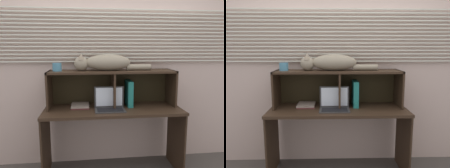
% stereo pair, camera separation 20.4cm
% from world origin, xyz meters
% --- Properties ---
extents(back_panel_with_blinds, '(4.40, 0.08, 2.50)m').
position_xyz_m(back_panel_with_blinds, '(0.00, 0.55, 1.26)').
color(back_panel_with_blinds, beige).
rests_on(back_panel_with_blinds, ground).
extents(desk, '(1.48, 0.55, 0.75)m').
position_xyz_m(desk, '(0.00, 0.23, 0.61)').
color(desk, '#342317').
rests_on(desk, ground).
extents(hutch_shelf_unit, '(1.39, 0.34, 0.40)m').
position_xyz_m(hutch_shelf_unit, '(0.00, 0.36, 1.04)').
color(hutch_shelf_unit, '#342317').
rests_on(hutch_shelf_unit, desk).
extents(cat, '(0.85, 0.19, 0.19)m').
position_xyz_m(cat, '(-0.08, 0.33, 1.24)').
color(cat, gray).
rests_on(cat, hutch_shelf_unit).
extents(laptop, '(0.32, 0.21, 0.24)m').
position_xyz_m(laptop, '(-0.04, 0.19, 0.80)').
color(laptop, '#323232').
rests_on(laptop, desk).
extents(binder_upright, '(0.06, 0.24, 0.29)m').
position_xyz_m(binder_upright, '(0.19, 0.33, 0.89)').
color(binder_upright, '#1D746B').
rests_on(binder_upright, desk).
extents(book_stack, '(0.19, 0.25, 0.03)m').
position_xyz_m(book_stack, '(-0.36, 0.33, 0.76)').
color(book_stack, brown).
rests_on(book_stack, desk).
extents(small_basket, '(0.10, 0.10, 0.09)m').
position_xyz_m(small_basket, '(-0.59, 0.33, 1.20)').
color(small_basket, teal).
rests_on(small_basket, hutch_shelf_unit).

